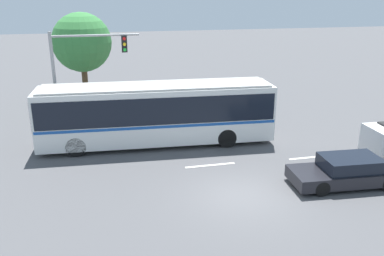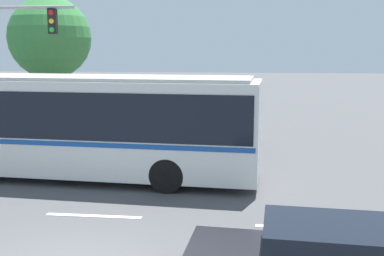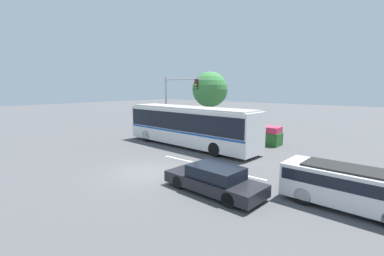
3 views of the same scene
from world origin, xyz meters
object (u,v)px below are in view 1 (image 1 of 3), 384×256
object	(u,v)px
sedan_foreground	(347,171)
traffic_light_pole	(77,67)
street_tree_left	(82,43)
city_bus	(157,111)

from	to	relation	value
sedan_foreground	traffic_light_pole	distance (m)	14.77
traffic_light_pole	street_tree_left	bearing A→B (deg)	88.11
sedan_foreground	traffic_light_pole	xyz separation A→B (m)	(-11.04, 9.25, 3.28)
city_bus	street_tree_left	size ratio (longest dim) A/B	1.89
sedan_foreground	traffic_light_pole	bearing A→B (deg)	-36.10
city_bus	traffic_light_pole	xyz separation A→B (m)	(-3.94, 2.61, 2.03)
street_tree_left	city_bus	bearing A→B (deg)	-65.00
sedan_foreground	traffic_light_pole	size ratio (longest dim) A/B	0.84
traffic_light_pole	city_bus	bearing A→B (deg)	-33.51
city_bus	traffic_light_pole	world-z (taller)	traffic_light_pole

